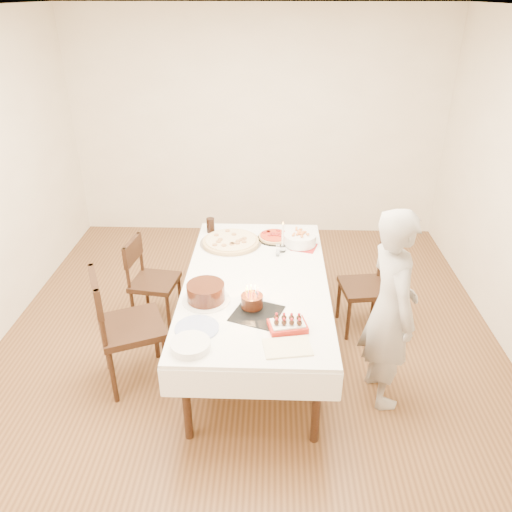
{
  "coord_description": "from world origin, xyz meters",
  "views": [
    {
      "loc": [
        0.19,
        -3.52,
        2.8
      ],
      "look_at": [
        0.07,
        -0.07,
        0.96
      ],
      "focal_mm": 35.0,
      "sensor_mm": 36.0,
      "label": 1
    }
  ],
  "objects_px": {
    "chair_right_savory": "(364,288)",
    "pasta_bowl": "(300,239)",
    "layer_cake": "(206,293)",
    "strawberry_box": "(288,325)",
    "pizza_pepperoni": "(275,237)",
    "cola_glass": "(211,225)",
    "taper_candle": "(283,237)",
    "person": "(390,310)",
    "birthday_cake": "(252,297)",
    "chair_left_savory": "(155,282)",
    "dining_table": "(256,318)",
    "pizza_white": "(231,241)",
    "chair_left_dessert": "(132,327)"
  },
  "relations": [
    {
      "from": "person",
      "to": "pizza_pepperoni",
      "type": "height_order",
      "value": "person"
    },
    {
      "from": "birthday_cake",
      "to": "chair_left_savory",
      "type": "bearing_deg",
      "value": 136.98
    },
    {
      "from": "chair_left_dessert",
      "to": "cola_glass",
      "type": "height_order",
      "value": "chair_left_dessert"
    },
    {
      "from": "chair_left_savory",
      "to": "strawberry_box",
      "type": "xyz_separation_m",
      "value": [
        1.19,
        -1.13,
        0.36
      ]
    },
    {
      "from": "chair_left_dessert",
      "to": "strawberry_box",
      "type": "bearing_deg",
      "value": 141.39
    },
    {
      "from": "pizza_white",
      "to": "pasta_bowl",
      "type": "height_order",
      "value": "pasta_bowl"
    },
    {
      "from": "cola_glass",
      "to": "chair_left_savory",
      "type": "bearing_deg",
      "value": -140.06
    },
    {
      "from": "strawberry_box",
      "to": "pizza_pepperoni",
      "type": "bearing_deg",
      "value": 93.74
    },
    {
      "from": "cola_glass",
      "to": "strawberry_box",
      "type": "relative_size",
      "value": 0.56
    },
    {
      "from": "pizza_white",
      "to": "pasta_bowl",
      "type": "relative_size",
      "value": 1.91
    },
    {
      "from": "dining_table",
      "to": "birthday_cake",
      "type": "xyz_separation_m",
      "value": [
        -0.02,
        -0.41,
        0.47
      ]
    },
    {
      "from": "person",
      "to": "pizza_pepperoni",
      "type": "xyz_separation_m",
      "value": [
        -0.83,
        1.19,
        -0.01
      ]
    },
    {
      "from": "birthday_cake",
      "to": "chair_left_dessert",
      "type": "bearing_deg",
      "value": 176.19
    },
    {
      "from": "cola_glass",
      "to": "pizza_pepperoni",
      "type": "bearing_deg",
      "value": -12.18
    },
    {
      "from": "person",
      "to": "taper_candle",
      "type": "height_order",
      "value": "person"
    },
    {
      "from": "layer_cake",
      "to": "strawberry_box",
      "type": "bearing_deg",
      "value": -29.07
    },
    {
      "from": "pasta_bowl",
      "to": "pizza_pepperoni",
      "type": "bearing_deg",
      "value": 154.83
    },
    {
      "from": "birthday_cake",
      "to": "dining_table",
      "type": "bearing_deg",
      "value": 87.86
    },
    {
      "from": "dining_table",
      "to": "pizza_pepperoni",
      "type": "bearing_deg",
      "value": 78.76
    },
    {
      "from": "chair_right_savory",
      "to": "pasta_bowl",
      "type": "bearing_deg",
      "value": 152.16
    },
    {
      "from": "person",
      "to": "pizza_white",
      "type": "bearing_deg",
      "value": 38.68
    },
    {
      "from": "dining_table",
      "to": "pasta_bowl",
      "type": "xyz_separation_m",
      "value": [
        0.38,
        0.63,
        0.43
      ]
    },
    {
      "from": "chair_left_savory",
      "to": "cola_glass",
      "type": "distance_m",
      "value": 0.75
    },
    {
      "from": "pizza_pepperoni",
      "to": "chair_right_savory",
      "type": "bearing_deg",
      "value": -21.48
    },
    {
      "from": "layer_cake",
      "to": "strawberry_box",
      "type": "xyz_separation_m",
      "value": [
        0.6,
        -0.33,
        -0.04
      ]
    },
    {
      "from": "taper_candle",
      "to": "layer_cake",
      "type": "relative_size",
      "value": 0.81
    },
    {
      "from": "pizza_pepperoni",
      "to": "pasta_bowl",
      "type": "distance_m",
      "value": 0.26
    },
    {
      "from": "taper_candle",
      "to": "birthday_cake",
      "type": "relative_size",
      "value": 1.8
    },
    {
      "from": "layer_cake",
      "to": "strawberry_box",
      "type": "relative_size",
      "value": 1.4
    },
    {
      "from": "pizza_pepperoni",
      "to": "pasta_bowl",
      "type": "xyz_separation_m",
      "value": [
        0.23,
        -0.11,
        0.03
      ]
    },
    {
      "from": "pizza_pepperoni",
      "to": "strawberry_box",
      "type": "height_order",
      "value": "strawberry_box"
    },
    {
      "from": "cola_glass",
      "to": "taper_candle",
      "type": "bearing_deg",
      "value": -29.09
    },
    {
      "from": "chair_right_savory",
      "to": "pizza_pepperoni",
      "type": "distance_m",
      "value": 0.94
    },
    {
      "from": "person",
      "to": "strawberry_box",
      "type": "distance_m",
      "value": 0.77
    },
    {
      "from": "cola_glass",
      "to": "layer_cake",
      "type": "relative_size",
      "value": 0.4
    },
    {
      "from": "dining_table",
      "to": "pizza_pepperoni",
      "type": "height_order",
      "value": "pizza_pepperoni"
    },
    {
      "from": "chair_right_savory",
      "to": "strawberry_box",
      "type": "xyz_separation_m",
      "value": [
        -0.72,
        -1.08,
        0.35
      ]
    },
    {
      "from": "dining_table",
      "to": "cola_glass",
      "type": "distance_m",
      "value": 1.09
    },
    {
      "from": "person",
      "to": "birthday_cake",
      "type": "bearing_deg",
      "value": 77.56
    },
    {
      "from": "taper_candle",
      "to": "birthday_cake",
      "type": "distance_m",
      "value": 0.93
    },
    {
      "from": "chair_right_savory",
      "to": "strawberry_box",
      "type": "relative_size",
      "value": 3.36
    },
    {
      "from": "layer_cake",
      "to": "pasta_bowl",
      "type": "bearing_deg",
      "value": 52.45
    },
    {
      "from": "person",
      "to": "pasta_bowl",
      "type": "xyz_separation_m",
      "value": [
        -0.6,
        1.08,
        0.02
      ]
    },
    {
      "from": "chair_left_dessert",
      "to": "birthday_cake",
      "type": "relative_size",
      "value": 6.27
    },
    {
      "from": "birthday_cake",
      "to": "pasta_bowl",
      "type": "bearing_deg",
      "value": 69.37
    },
    {
      "from": "chair_left_savory",
      "to": "taper_candle",
      "type": "distance_m",
      "value": 1.26
    },
    {
      "from": "chair_right_savory",
      "to": "pasta_bowl",
      "type": "xyz_separation_m",
      "value": [
        -0.59,
        0.21,
        0.38
      ]
    },
    {
      "from": "taper_candle",
      "to": "layer_cake",
      "type": "distance_m",
      "value": 1.01
    },
    {
      "from": "chair_left_savory",
      "to": "strawberry_box",
      "type": "height_order",
      "value": "chair_left_savory"
    },
    {
      "from": "dining_table",
      "to": "taper_candle",
      "type": "distance_m",
      "value": 0.75
    }
  ]
}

